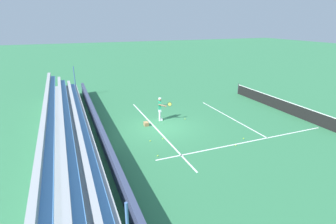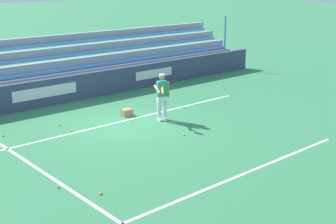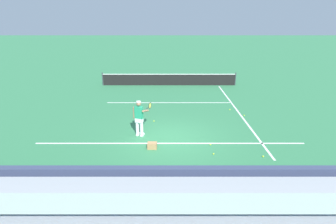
% 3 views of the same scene
% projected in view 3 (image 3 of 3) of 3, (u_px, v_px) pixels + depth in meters
% --- Properties ---
extents(ground_plane, '(160.00, 160.00, 0.00)m').
position_uv_depth(ground_plane, '(169.00, 139.00, 12.15)').
color(ground_plane, '#337A4C').
extents(court_baseline_white, '(12.00, 0.10, 0.01)m').
position_uv_depth(court_baseline_white, '(170.00, 143.00, 11.68)').
color(court_baseline_white, white).
rests_on(court_baseline_white, ground).
extents(court_sideline_white, '(0.10, 12.00, 0.01)m').
position_uv_depth(court_sideline_white, '(236.00, 110.00, 15.92)').
color(court_sideline_white, white).
rests_on(court_sideline_white, ground).
extents(court_service_line_white, '(8.22, 0.10, 0.01)m').
position_uv_depth(court_service_line_white, '(169.00, 103.00, 17.33)').
color(court_service_line_white, white).
rests_on(court_service_line_white, ground).
extents(back_wall_sponsor_board, '(23.07, 0.25, 1.10)m').
position_uv_depth(back_wall_sponsor_board, '(170.00, 183.00, 7.92)').
color(back_wall_sponsor_board, '#384260').
rests_on(back_wall_sponsor_board, ground).
extents(bleacher_stand, '(21.91, 2.40, 2.95)m').
position_uv_depth(bleacher_stand, '(171.00, 223.00, 6.14)').
color(bleacher_stand, '#9EA3A8').
rests_on(bleacher_stand, ground).
extents(tennis_player, '(0.81, 0.93, 1.71)m').
position_uv_depth(tennis_player, '(139.00, 118.00, 12.16)').
color(tennis_player, silver).
rests_on(tennis_player, ground).
extents(ball_box_cardboard, '(0.41, 0.31, 0.26)m').
position_uv_depth(ball_box_cardboard, '(152.00, 146.00, 11.19)').
color(ball_box_cardboard, '#A87F51').
rests_on(ball_box_cardboard, ground).
extents(tennis_ball_by_box, '(0.07, 0.07, 0.07)m').
position_uv_depth(tennis_ball_by_box, '(210.00, 144.00, 11.50)').
color(tennis_ball_by_box, '#CCE533').
rests_on(tennis_ball_by_box, ground).
extents(tennis_ball_stray_back, '(0.07, 0.07, 0.07)m').
position_uv_depth(tennis_ball_stray_back, '(213.00, 154.00, 10.71)').
color(tennis_ball_stray_back, '#CCE533').
rests_on(tennis_ball_stray_back, ground).
extents(tennis_ball_near_player, '(0.07, 0.07, 0.07)m').
position_uv_depth(tennis_ball_near_player, '(229.00, 110.00, 15.92)').
color(tennis_ball_near_player, '#CCE533').
rests_on(tennis_ball_near_player, ground).
extents(tennis_ball_toward_net, '(0.07, 0.07, 0.07)m').
position_uv_depth(tennis_ball_toward_net, '(154.00, 121.00, 14.13)').
color(tennis_ball_toward_net, '#CCE533').
rests_on(tennis_ball_toward_net, ground).
extents(tennis_ball_midcourt, '(0.07, 0.07, 0.07)m').
position_uv_depth(tennis_ball_midcourt, '(244.00, 115.00, 14.97)').
color(tennis_ball_midcourt, '#CCE533').
rests_on(tennis_ball_midcourt, ground).
extents(tennis_ball_far_right, '(0.07, 0.07, 0.07)m').
position_uv_depth(tennis_ball_far_right, '(263.00, 156.00, 10.51)').
color(tennis_ball_far_right, '#CCE533').
rests_on(tennis_ball_far_right, ground).
extents(tennis_net, '(11.09, 0.09, 1.07)m').
position_uv_depth(tennis_net, '(169.00, 79.00, 21.69)').
color(tennis_net, '#33383D').
rests_on(tennis_net, ground).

